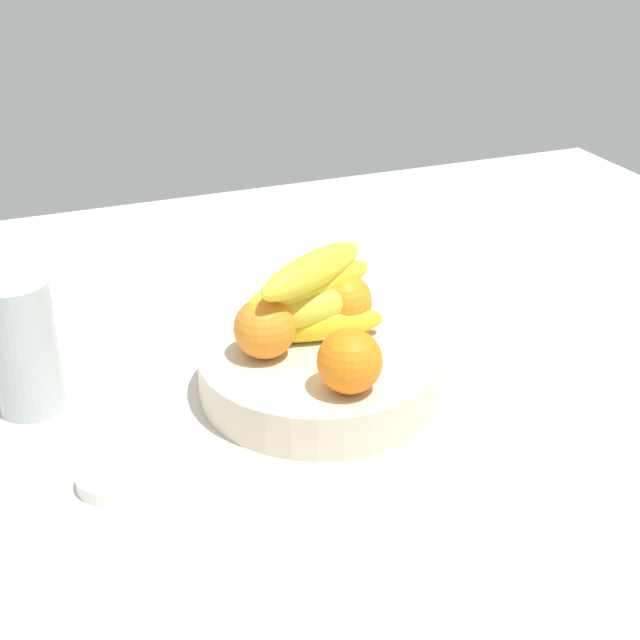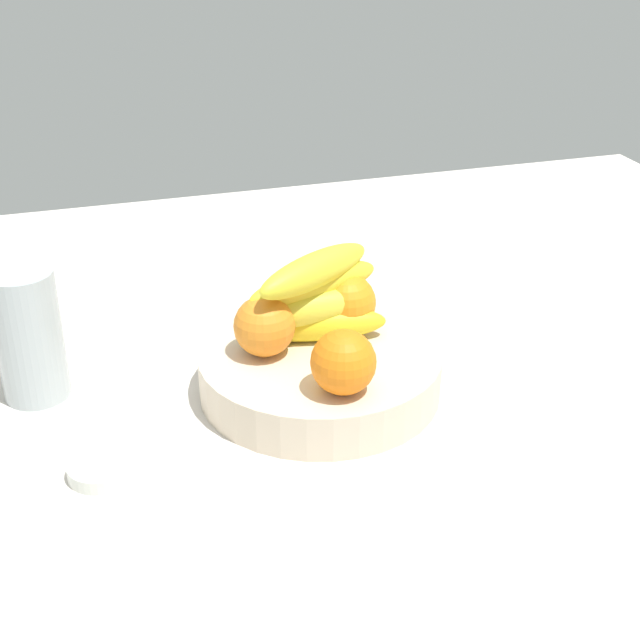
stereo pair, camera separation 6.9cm
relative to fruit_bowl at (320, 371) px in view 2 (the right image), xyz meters
The scene contains 8 objects.
ground_plane 5.23cm from the fruit_bowl, behind, with size 180.00×140.00×3.00cm, color silver.
fruit_bowl is the anchor object (origin of this frame).
orange_front_left 10.66cm from the fruit_bowl, 90.85° to the right, with size 6.92×6.92×6.92cm, color orange.
orange_front_right 8.77cm from the fruit_bowl, 43.48° to the left, with size 6.92×6.92×6.92cm, color orange.
orange_center 8.69cm from the fruit_bowl, 167.18° to the left, with size 6.92×6.92×6.92cm, color orange.
banana_bunch 8.59cm from the fruit_bowl, 88.74° to the left, with size 18.58×12.20×10.60cm.
thermos_tumbler 32.89cm from the fruit_bowl, 164.49° to the left, with size 7.43×7.43×15.42cm, color #ADB9BD.
jar_lid 27.10cm from the fruit_bowl, 160.87° to the right, with size 6.76×6.76×1.50cm, color silver.
Camera 2 is at (-22.29, -84.56, 55.01)cm, focal length 49.95 mm.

